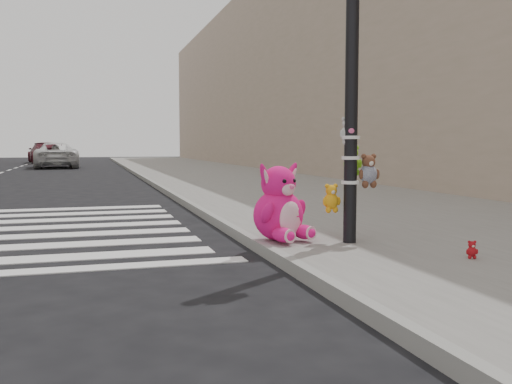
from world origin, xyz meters
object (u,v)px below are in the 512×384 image
object	(u,v)px
pink_bunny	(280,208)
car_white_near	(55,155)
signal_pole	(352,109)
red_teddy	(472,250)

from	to	relation	value
pink_bunny	car_white_near	bearing A→B (deg)	73.82
signal_pole	car_white_near	size ratio (longest dim) A/B	0.76
signal_pole	red_teddy	world-z (taller)	signal_pole
pink_bunny	signal_pole	bearing A→B (deg)	-48.39
red_teddy	car_white_near	world-z (taller)	car_white_near
signal_pole	car_white_near	world-z (taller)	signal_pole
pink_bunny	red_teddy	size ratio (longest dim) A/B	5.13
signal_pole	car_white_near	distance (m)	29.29
signal_pole	pink_bunny	bearing A→B (deg)	156.00
pink_bunny	car_white_near	size ratio (longest dim) A/B	0.19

